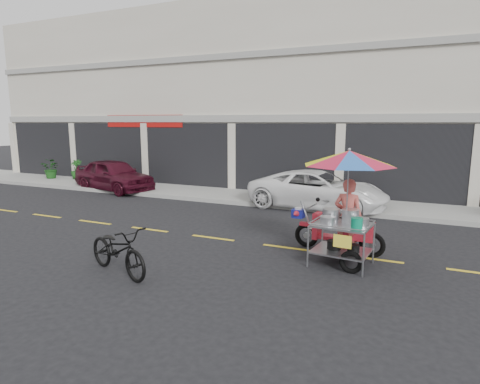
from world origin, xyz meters
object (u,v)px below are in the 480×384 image
at_px(near_bicycle, 118,250).
at_px(food_vendor_rig, 347,190).
at_px(maroon_sedan, 114,175).
at_px(white_pickup, 318,190).

bearing_deg(near_bicycle, food_vendor_rig, -37.57).
height_order(near_bicycle, food_vendor_rig, food_vendor_rig).
xyz_separation_m(maroon_sedan, near_bicycle, (6.78, -7.58, -0.20)).
xyz_separation_m(maroon_sedan, white_pickup, (8.93, 0.07, -0.04)).
relative_size(maroon_sedan, food_vendor_rig, 1.65).
bearing_deg(maroon_sedan, near_bicycle, -124.89).
bearing_deg(white_pickup, maroon_sedan, 94.56).
distance_m(maroon_sedan, near_bicycle, 10.17).
bearing_deg(food_vendor_rig, near_bicycle, -140.14).
bearing_deg(food_vendor_rig, maroon_sedan, 161.09).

